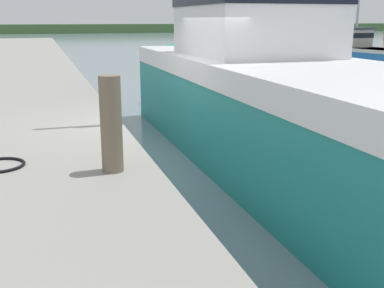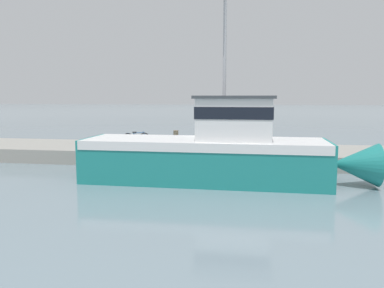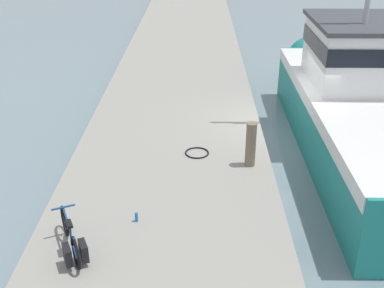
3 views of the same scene
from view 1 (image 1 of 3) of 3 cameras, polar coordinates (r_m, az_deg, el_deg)
ground_plane at (r=8.64m, az=-3.93°, el=-2.07°), size 320.00×320.00×0.00m
far_shoreline at (r=95.91m, az=2.09°, el=13.58°), size 180.00×5.00×1.56m
fishing_boat_main at (r=8.89m, az=8.87°, el=7.19°), size 2.95×11.97×10.59m
boat_red_outer at (r=29.34m, az=18.98°, el=10.41°), size 2.93×6.90×4.48m
mooring_post at (r=5.58m, az=-9.56°, el=2.31°), size 0.25×0.25×1.12m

